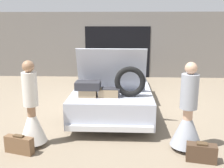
{
  "coord_description": "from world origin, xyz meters",
  "views": [
    {
      "loc": [
        0.28,
        -7.58,
        2.37
      ],
      "look_at": [
        0.0,
        -1.44,
        0.92
      ],
      "focal_mm": 42.0,
      "sensor_mm": 36.0,
      "label": 1
    }
  ],
  "objects_px": {
    "suitcase_beside_left_person": "(19,145)",
    "person_left": "(32,116)",
    "car": "(114,85)",
    "suitcase_beside_right_person": "(201,153)",
    "person_right": "(188,119)"
  },
  "relations": [
    {
      "from": "person_right",
      "to": "suitcase_beside_right_person",
      "type": "xyz_separation_m",
      "value": [
        0.16,
        -0.45,
        -0.44
      ]
    },
    {
      "from": "person_right",
      "to": "suitcase_beside_right_person",
      "type": "distance_m",
      "value": 0.65
    },
    {
      "from": "suitcase_beside_left_person",
      "to": "person_left",
      "type": "bearing_deg",
      "value": 64.73
    },
    {
      "from": "car",
      "to": "suitcase_beside_right_person",
      "type": "xyz_separation_m",
      "value": [
        1.64,
        -3.35,
        -0.4
      ]
    },
    {
      "from": "car",
      "to": "suitcase_beside_right_person",
      "type": "distance_m",
      "value": 3.76
    },
    {
      "from": "person_right",
      "to": "suitcase_beside_left_person",
      "type": "xyz_separation_m",
      "value": [
        -3.12,
        -0.3,
        -0.44
      ]
    },
    {
      "from": "person_left",
      "to": "suitcase_beside_right_person",
      "type": "height_order",
      "value": "person_left"
    },
    {
      "from": "car",
      "to": "person_right",
      "type": "bearing_deg",
      "value": -62.97
    },
    {
      "from": "suitcase_beside_left_person",
      "to": "suitcase_beside_right_person",
      "type": "bearing_deg",
      "value": -2.53
    },
    {
      "from": "person_left",
      "to": "person_right",
      "type": "xyz_separation_m",
      "value": [
        2.96,
        -0.02,
        -0.01
      ]
    },
    {
      "from": "suitcase_beside_right_person",
      "to": "car",
      "type": "bearing_deg",
      "value": 116.12
    },
    {
      "from": "car",
      "to": "person_right",
      "type": "relative_size",
      "value": 3.16
    },
    {
      "from": "person_left",
      "to": "suitcase_beside_left_person",
      "type": "relative_size",
      "value": 2.92
    },
    {
      "from": "suitcase_beside_left_person",
      "to": "suitcase_beside_right_person",
      "type": "distance_m",
      "value": 3.28
    },
    {
      "from": "person_left",
      "to": "person_right",
      "type": "height_order",
      "value": "person_left"
    }
  ]
}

